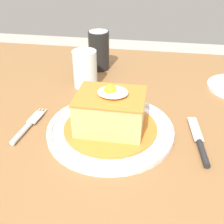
{
  "coord_description": "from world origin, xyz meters",
  "views": [
    {
      "loc": [
        0.1,
        -0.58,
        1.11
      ],
      "look_at": [
        0.01,
        -0.08,
        0.79
      ],
      "focal_mm": 43.74,
      "sensor_mm": 36.0,
      "label": 1
    }
  ],
  "objects_px": {
    "main_plate": "(110,129)",
    "knife": "(201,146)",
    "soda_can": "(99,50)",
    "fork": "(26,128)",
    "drinking_glass": "(85,71)"
  },
  "relations": [
    {
      "from": "main_plate",
      "to": "fork",
      "type": "height_order",
      "value": "main_plate"
    },
    {
      "from": "main_plate",
      "to": "soda_can",
      "type": "distance_m",
      "value": 0.36
    },
    {
      "from": "drinking_glass",
      "to": "knife",
      "type": "bearing_deg",
      "value": -38.14
    },
    {
      "from": "main_plate",
      "to": "drinking_glass",
      "type": "xyz_separation_m",
      "value": [
        -0.11,
        0.21,
        0.04
      ]
    },
    {
      "from": "drinking_glass",
      "to": "fork",
      "type": "bearing_deg",
      "value": -107.61
    },
    {
      "from": "knife",
      "to": "drinking_glass",
      "type": "xyz_separation_m",
      "value": [
        -0.3,
        0.24,
        0.04
      ]
    },
    {
      "from": "knife",
      "to": "soda_can",
      "type": "relative_size",
      "value": 1.34
    },
    {
      "from": "knife",
      "to": "drinking_glass",
      "type": "height_order",
      "value": "drinking_glass"
    },
    {
      "from": "main_plate",
      "to": "soda_can",
      "type": "bearing_deg",
      "value": 105.98
    },
    {
      "from": "fork",
      "to": "drinking_glass",
      "type": "bearing_deg",
      "value": 72.39
    },
    {
      "from": "main_plate",
      "to": "fork",
      "type": "relative_size",
      "value": 1.95
    },
    {
      "from": "main_plate",
      "to": "knife",
      "type": "distance_m",
      "value": 0.19
    },
    {
      "from": "drinking_glass",
      "to": "soda_can",
      "type": "bearing_deg",
      "value": 84.83
    },
    {
      "from": "main_plate",
      "to": "knife",
      "type": "height_order",
      "value": "main_plate"
    },
    {
      "from": "soda_can",
      "to": "drinking_glass",
      "type": "relative_size",
      "value": 1.18
    }
  ]
}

